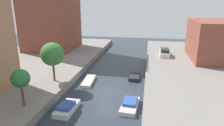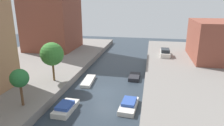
# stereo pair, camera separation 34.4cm
# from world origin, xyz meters

# --- Properties ---
(ground_plane) EXTENTS (84.00, 84.00, 0.00)m
(ground_plane) POSITION_xyz_m (0.00, 0.00, 0.00)
(ground_plane) COLOR #28333D
(quay_left) EXTENTS (20.00, 64.00, 1.00)m
(quay_left) POSITION_xyz_m (-15.00, 0.00, 0.50)
(quay_left) COLOR gray
(quay_left) RESTS_ON ground_plane
(apartment_tower_far) EXTENTS (10.00, 10.47, 19.43)m
(apartment_tower_far) POSITION_xyz_m (-16.00, 18.52, 10.71)
(apartment_tower_far) COLOR brown
(apartment_tower_far) RESTS_ON quay_left
(low_block_right) EXTENTS (10.00, 11.99, 6.98)m
(low_block_right) POSITION_xyz_m (18.00, 16.04, 4.49)
(low_block_right) COLOR brown
(low_block_right) RESTS_ON quay_right
(street_tree_1) EXTENTS (1.86, 1.86, 3.92)m
(street_tree_1) POSITION_xyz_m (-7.02, -6.75, 3.96)
(street_tree_1) COLOR brown
(street_tree_1) RESTS_ON quay_left
(street_tree_2) EXTENTS (3.06, 3.06, 5.22)m
(street_tree_2) POSITION_xyz_m (-7.02, 0.25, 4.68)
(street_tree_2) COLOR brown
(street_tree_2) RESTS_ON quay_left
(parked_car) EXTENTS (1.80, 4.65, 1.45)m
(parked_car) POSITION_xyz_m (8.38, 16.53, 1.61)
(parked_car) COLOR beige
(parked_car) RESTS_ON quay_right
(moored_boat_left_2) EXTENTS (1.82, 3.67, 0.93)m
(moored_boat_left_2) POSITION_xyz_m (-2.99, -5.38, 0.39)
(moored_boat_left_2) COLOR beige
(moored_boat_left_2) RESTS_ON ground_plane
(moored_boat_left_3) EXTENTS (1.63, 4.40, 0.45)m
(moored_boat_left_3) POSITION_xyz_m (-3.02, 2.74, 0.23)
(moored_boat_left_3) COLOR beige
(moored_boat_left_3) RESTS_ON ground_plane
(moored_boat_right_2) EXTENTS (1.96, 4.03, 0.82)m
(moored_boat_right_2) POSITION_xyz_m (3.56, -3.41, 0.35)
(moored_boat_right_2) COLOR beige
(moored_boat_right_2) RESTS_ON ground_plane
(moored_boat_right_3) EXTENTS (1.62, 3.11, 0.54)m
(moored_boat_right_3) POSITION_xyz_m (3.39, 5.61, 0.27)
(moored_boat_right_3) COLOR #232328
(moored_boat_right_3) RESTS_ON ground_plane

